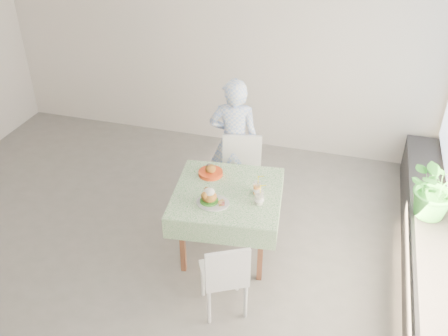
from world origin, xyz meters
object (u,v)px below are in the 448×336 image
(main_dish, at_px, (211,199))
(potted_plant, at_px, (437,187))
(cafe_table, at_px, (227,214))
(chair_near, at_px, (224,287))
(chair_far, at_px, (241,192))
(juice_cup_orange, at_px, (257,189))
(diner, at_px, (234,142))

(main_dish, height_order, potted_plant, potted_plant)
(cafe_table, relative_size, chair_near, 1.41)
(chair_far, xyz_separation_m, juice_cup_orange, (0.31, -0.60, 0.52))
(diner, bearing_deg, main_dish, 85.67)
(juice_cup_orange, relative_size, potted_plant, 0.38)
(diner, height_order, main_dish, diner)
(cafe_table, height_order, main_dish, main_dish)
(chair_far, relative_size, juice_cup_orange, 3.67)
(chair_far, distance_m, main_dish, 1.02)
(potted_plant, bearing_deg, chair_far, 176.11)
(cafe_table, xyz_separation_m, main_dish, (-0.10, -0.23, 0.34))
(chair_near, height_order, juice_cup_orange, juice_cup_orange)
(chair_near, bearing_deg, main_dish, 117.74)
(juice_cup_orange, bearing_deg, cafe_table, -170.05)
(diner, bearing_deg, juice_cup_orange, 109.67)
(cafe_table, bearing_deg, chair_far, 92.50)
(diner, xyz_separation_m, main_dish, (0.09, -1.15, 0.03))
(chair_far, bearing_deg, juice_cup_orange, -62.47)
(juice_cup_orange, bearing_deg, diner, 118.31)
(diner, xyz_separation_m, potted_plant, (2.15, -0.41, 0.06))
(chair_near, distance_m, main_dish, 0.82)
(cafe_table, bearing_deg, chair_near, -76.25)
(cafe_table, distance_m, potted_plant, 2.06)
(cafe_table, bearing_deg, potted_plant, 14.80)
(cafe_table, relative_size, potted_plant, 1.75)
(diner, height_order, potted_plant, diner)
(chair_near, distance_m, diner, 1.82)
(cafe_table, relative_size, chair_far, 1.25)
(main_dish, xyz_separation_m, juice_cup_orange, (0.38, 0.28, 0.00))
(diner, distance_m, juice_cup_orange, 1.00)
(main_dish, bearing_deg, chair_near, -62.26)
(cafe_table, height_order, chair_near, chair_near)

